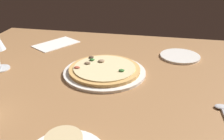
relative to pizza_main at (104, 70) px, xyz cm
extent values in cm
cube|color=#996B42|center=(-6.92, 5.67, -3.18)|extent=(150.00, 110.00, 4.00)
cylinder|color=silver|center=(-0.03, 0.02, -0.68)|extent=(31.02, 31.02, 1.00)
cylinder|color=tan|center=(-0.03, 0.02, 0.42)|extent=(26.87, 26.87, 1.20)
cylinder|color=beige|center=(-0.03, 0.02, 1.22)|extent=(23.32, 23.32, 0.40)
ellipsoid|color=brown|center=(7.06, -1.67, 1.73)|extent=(2.47, 2.03, 0.64)
ellipsoid|color=#387033|center=(-6.65, 2.27, 1.76)|extent=(2.11, 1.92, 0.68)
ellipsoid|color=#937556|center=(2.26, -4.62, 1.81)|extent=(2.52, 2.47, 0.78)
ellipsoid|color=#AD4733|center=(9.79, 2.80, 1.66)|extent=(2.24, 1.79, 0.49)
ellipsoid|color=#387033|center=(6.20, -5.19, 1.75)|extent=(2.04, 1.86, 0.67)
ellipsoid|color=#4C3828|center=(7.20, -7.61, 1.77)|extent=(2.08, 1.85, 0.71)
cylinder|color=silver|center=(41.02, 4.26, -0.98)|extent=(7.30, 7.30, 0.40)
cylinder|color=silver|center=(-28.63, -22.05, -0.73)|extent=(17.07, 17.07, 0.90)
cube|color=white|center=(30.61, -26.95, -1.03)|extent=(21.60, 24.26, 0.30)
ellipsoid|color=silver|center=(-39.21, 16.28, -0.68)|extent=(4.13, 2.99, 1.00)
cylinder|color=silver|center=(-39.40, 20.18, -0.83)|extent=(1.08, 7.84, 0.70)
camera|label=1|loc=(-20.17, 85.82, 41.86)|focal=41.46mm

